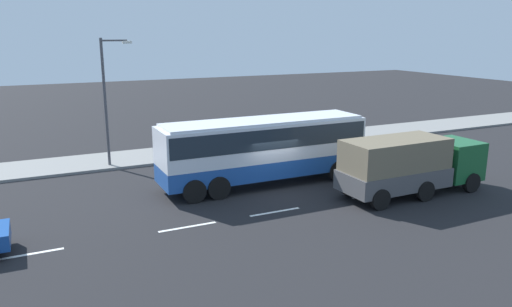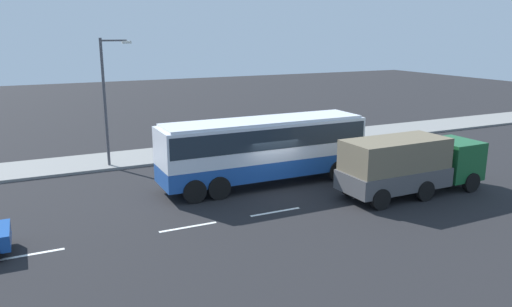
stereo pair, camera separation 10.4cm
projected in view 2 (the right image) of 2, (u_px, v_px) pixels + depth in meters
name	position (u px, v px, depth m)	size (l,w,h in m)	color
ground_plane	(272.00, 189.00, 24.74)	(120.00, 120.00, 0.00)	black
sidewalk_curb	(209.00, 150.00, 32.53)	(80.00, 4.00, 0.15)	gray
lane_centreline	(169.00, 230.00, 19.57)	(22.98, 0.16, 0.01)	white
coach_bus	(264.00, 144.00, 25.05)	(10.72, 2.75, 3.38)	#1E4C9E
cargo_truck	(410.00, 163.00, 23.64)	(7.48, 2.60, 2.81)	#19592D
pedestrian_near_curb	(220.00, 135.00, 32.18)	(0.32, 0.32, 1.69)	#38334C
street_lamp	(107.00, 94.00, 27.74)	(1.74, 0.24, 7.17)	#47474C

